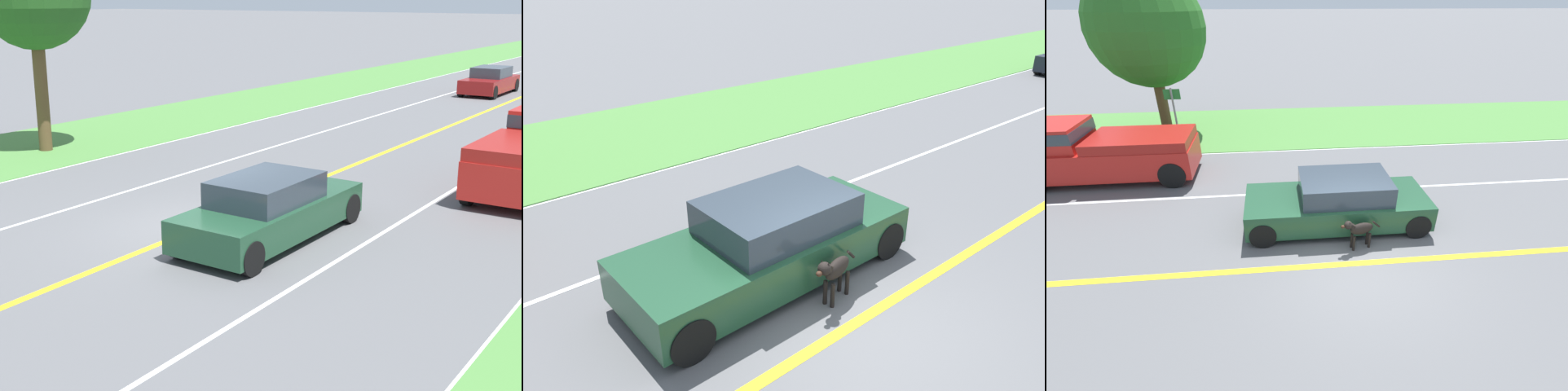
{
  "view_description": "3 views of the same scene",
  "coord_description": "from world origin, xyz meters",
  "views": [
    {
      "loc": [
        9.66,
        -11.77,
        4.93
      ],
      "look_at": [
        1.43,
        0.35,
        0.89
      ],
      "focal_mm": 50.0,
      "sensor_mm": 36.0,
      "label": 1
    },
    {
      "loc": [
        -3.75,
        4.62,
        4.75
      ],
      "look_at": [
        1.94,
        -0.21,
        1.23
      ],
      "focal_mm": 35.0,
      "sensor_mm": 36.0,
      "label": 2
    },
    {
      "loc": [
        -6.07,
        1.87,
        5.36
      ],
      "look_at": [
        1.72,
        1.08,
        0.89
      ],
      "focal_mm": 24.0,
      "sensor_mm": 36.0,
      "label": 3
    }
  ],
  "objects": [
    {
      "name": "lane_edge_line_right",
      "position": [
        7.0,
        0.0,
        0.0
      ],
      "size": [
        0.14,
        160.0,
        0.01
      ],
      "primitive_type": "cube",
      "color": "white",
      "rests_on": "ground"
    },
    {
      "name": "centre_divider_line",
      "position": [
        0.0,
        0.0,
        0.0
      ],
      "size": [
        0.18,
        160.0,
        0.01
      ],
      "primitive_type": "cube",
      "color": "yellow",
      "rests_on": "ground"
    },
    {
      "name": "ego_car",
      "position": [
        1.71,
        0.26,
        0.65
      ],
      "size": [
        1.88,
        4.75,
        1.38
      ],
      "color": "#1E472D",
      "rests_on": "ground"
    },
    {
      "name": "grass_verge_right",
      "position": [
        10.0,
        0.0,
        0.01
      ],
      "size": [
        6.0,
        160.0,
        0.03
      ],
      "primitive_type": "cube",
      "color": "#4C843D",
      "rests_on": "ground"
    },
    {
      "name": "ground_plane",
      "position": [
        0.0,
        0.0,
        0.0
      ],
      "size": [
        400.0,
        400.0,
        0.0
      ],
      "primitive_type": "plane",
      "color": "#5B5B5E"
    },
    {
      "name": "dog",
      "position": [
        0.58,
        -0.04,
        0.55
      ],
      "size": [
        0.35,
        1.03,
        0.85
      ],
      "rotation": [
        0.0,
        0.0,
        0.21
      ],
      "color": "black",
      "rests_on": "ground"
    },
    {
      "name": "lane_dash_same_dir",
      "position": [
        3.5,
        0.0,
        0.0
      ],
      "size": [
        0.1,
        160.0,
        0.01
      ],
      "primitive_type": "cube",
      "color": "white",
      "rests_on": "ground"
    }
  ]
}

